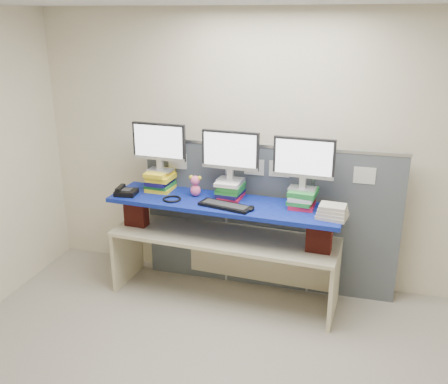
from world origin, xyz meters
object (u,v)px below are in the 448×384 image
(blue_board, at_px, (224,204))
(monitor_right, at_px, (304,161))
(desk_phone, at_px, (126,192))
(keyboard, at_px, (225,206))
(monitor_center, at_px, (230,153))
(desk, at_px, (224,248))
(monitor_left, at_px, (159,144))

(blue_board, relative_size, monitor_right, 4.02)
(monitor_right, xyz_separation_m, desk_phone, (-1.73, -0.13, -0.41))
(blue_board, bearing_deg, monitor_right, 9.34)
(keyboard, bearing_deg, monitor_center, 108.38)
(desk, xyz_separation_m, monitor_left, (-0.71, 0.16, 0.96))
(keyboard, height_order, desk_phone, desk_phone)
(monitor_left, bearing_deg, blue_board, -9.34)
(desk, distance_m, monitor_right, 1.18)
(blue_board, height_order, keyboard, keyboard)
(keyboard, bearing_deg, blue_board, 124.09)
(blue_board, distance_m, monitor_left, 0.89)
(desk, relative_size, blue_board, 1.00)
(desk, bearing_deg, monitor_left, 170.66)
(monitor_center, bearing_deg, desk, -100.52)
(monitor_right, bearing_deg, blue_board, -170.66)
(desk, xyz_separation_m, monitor_center, (0.03, 0.12, 0.94))
(monitor_left, relative_size, monitor_right, 1.00)
(desk, height_order, blue_board, blue_board)
(monitor_right, distance_m, keyboard, 0.83)
(monitor_right, height_order, keyboard, monitor_right)
(desk, height_order, monitor_right, monitor_right)
(desk_phone, bearing_deg, keyboard, -9.38)
(blue_board, distance_m, monitor_right, 0.87)
(monitor_center, xyz_separation_m, monitor_right, (0.70, -0.04, -0.01))
(desk, bearing_deg, blue_board, 0.00)
(desk, height_order, keyboard, keyboard)
(monitor_left, relative_size, monitor_center, 1.00)
(desk, relative_size, keyboard, 4.28)
(desk, relative_size, desk_phone, 10.46)
(monitor_center, bearing_deg, keyboard, -81.72)
(desk, bearing_deg, monitor_center, 79.48)
(blue_board, height_order, monitor_left, monitor_left)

